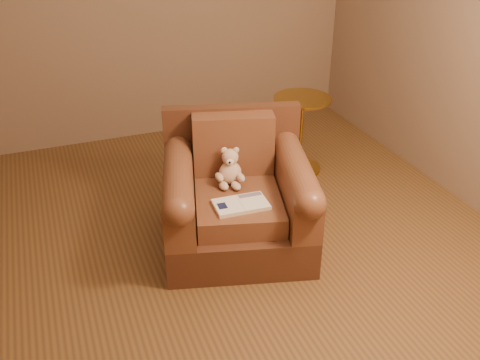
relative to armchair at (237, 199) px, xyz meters
name	(u,v)px	position (x,y,z in m)	size (l,w,h in m)	color
floor	(209,250)	(-0.22, -0.05, -0.32)	(4.00, 4.00, 0.00)	brown
armchair	(237,199)	(0.00, 0.00, 0.00)	(1.11, 1.08, 0.82)	#4D2B19
teddy_bear	(230,170)	(-0.01, 0.08, 0.17)	(0.18, 0.21, 0.25)	#D1AE92
guidebook	(241,204)	(-0.05, -0.21, 0.09)	(0.33, 0.21, 0.03)	beige
side_table	(301,132)	(0.84, 0.75, 0.02)	(0.46, 0.46, 0.64)	#B89232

